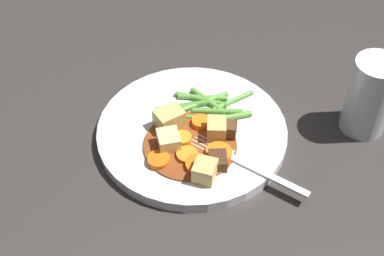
{
  "coord_description": "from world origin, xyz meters",
  "views": [
    {
      "loc": [
        0.49,
        0.23,
        0.57
      ],
      "look_at": [
        0.0,
        0.0,
        0.02
      ],
      "focal_mm": 51.3,
      "sensor_mm": 36.0,
      "label": 1
    }
  ],
  "objects_px": {
    "carrot_slice_0": "(187,155)",
    "meat_chunk_0": "(228,130)",
    "dinner_plate": "(192,132)",
    "meat_chunk_1": "(218,161)",
    "carrot_slice_3": "(219,153)",
    "carrot_slice_5": "(201,123)",
    "potato_chunk_0": "(205,171)",
    "carrot_slice_1": "(159,160)",
    "potato_chunk_2": "(217,128)",
    "water_glass": "(370,96)",
    "fork": "(245,164)",
    "potato_chunk_1": "(169,141)",
    "potato_chunk_3": "(169,119)",
    "carrot_slice_4": "(198,165)",
    "carrot_slice_2": "(185,140)"
  },
  "relations": [
    {
      "from": "carrot_slice_0",
      "to": "meat_chunk_0",
      "type": "distance_m",
      "value": 0.07
    },
    {
      "from": "dinner_plate",
      "to": "meat_chunk_0",
      "type": "bearing_deg",
      "value": 98.4
    },
    {
      "from": "meat_chunk_1",
      "to": "meat_chunk_0",
      "type": "bearing_deg",
      "value": -170.82
    },
    {
      "from": "carrot_slice_3",
      "to": "carrot_slice_5",
      "type": "xyz_separation_m",
      "value": [
        -0.04,
        -0.05,
        0.0
      ]
    },
    {
      "from": "potato_chunk_0",
      "to": "dinner_plate",
      "type": "bearing_deg",
      "value": -144.19
    },
    {
      "from": "carrot_slice_1",
      "to": "potato_chunk_2",
      "type": "height_order",
      "value": "potato_chunk_2"
    },
    {
      "from": "carrot_slice_1",
      "to": "carrot_slice_3",
      "type": "distance_m",
      "value": 0.08
    },
    {
      "from": "meat_chunk_0",
      "to": "carrot_slice_3",
      "type": "bearing_deg",
      "value": 5.61
    },
    {
      "from": "dinner_plate",
      "to": "potato_chunk_2",
      "type": "xyz_separation_m",
      "value": [
        -0.0,
        0.04,
        0.02
      ]
    },
    {
      "from": "meat_chunk_0",
      "to": "water_glass",
      "type": "height_order",
      "value": "water_glass"
    },
    {
      "from": "meat_chunk_0",
      "to": "fork",
      "type": "xyz_separation_m",
      "value": [
        0.04,
        0.04,
        -0.01
      ]
    },
    {
      "from": "carrot_slice_3",
      "to": "potato_chunk_2",
      "type": "bearing_deg",
      "value": -152.64
    },
    {
      "from": "carrot_slice_5",
      "to": "potato_chunk_0",
      "type": "relative_size",
      "value": 0.85
    },
    {
      "from": "carrot_slice_0",
      "to": "carrot_slice_5",
      "type": "bearing_deg",
      "value": -172.07
    },
    {
      "from": "potato_chunk_1",
      "to": "meat_chunk_0",
      "type": "xyz_separation_m",
      "value": [
        -0.05,
        0.06,
        -0.0
      ]
    },
    {
      "from": "dinner_plate",
      "to": "carrot_slice_5",
      "type": "height_order",
      "value": "carrot_slice_5"
    },
    {
      "from": "potato_chunk_1",
      "to": "water_glass",
      "type": "xyz_separation_m",
      "value": [
        -0.17,
        0.23,
        0.03
      ]
    },
    {
      "from": "carrot_slice_0",
      "to": "potato_chunk_3",
      "type": "height_order",
      "value": "potato_chunk_3"
    },
    {
      "from": "potato_chunk_3",
      "to": "fork",
      "type": "bearing_deg",
      "value": 80.19
    },
    {
      "from": "carrot_slice_4",
      "to": "fork",
      "type": "distance_m",
      "value": 0.06
    },
    {
      "from": "carrot_slice_0",
      "to": "carrot_slice_2",
      "type": "bearing_deg",
      "value": -146.49
    },
    {
      "from": "meat_chunk_0",
      "to": "carrot_slice_1",
      "type": "bearing_deg",
      "value": -37.09
    },
    {
      "from": "carrot_slice_4",
      "to": "potato_chunk_1",
      "type": "relative_size",
      "value": 1.05
    },
    {
      "from": "carrot_slice_4",
      "to": "potato_chunk_1",
      "type": "distance_m",
      "value": 0.05
    },
    {
      "from": "potato_chunk_1",
      "to": "carrot_slice_5",
      "type": "bearing_deg",
      "value": 158.73
    },
    {
      "from": "meat_chunk_1",
      "to": "fork",
      "type": "relative_size",
      "value": 0.16
    },
    {
      "from": "potato_chunk_1",
      "to": "potato_chunk_2",
      "type": "distance_m",
      "value": 0.07
    },
    {
      "from": "carrot_slice_4",
      "to": "fork",
      "type": "xyz_separation_m",
      "value": [
        -0.03,
        0.05,
        -0.0
      ]
    },
    {
      "from": "meat_chunk_1",
      "to": "dinner_plate",
      "type": "bearing_deg",
      "value": -128.53
    },
    {
      "from": "carrot_slice_0",
      "to": "carrot_slice_4",
      "type": "xyz_separation_m",
      "value": [
        0.01,
        0.02,
        0.0
      ]
    },
    {
      "from": "carrot_slice_1",
      "to": "carrot_slice_2",
      "type": "bearing_deg",
      "value": 161.48
    },
    {
      "from": "carrot_slice_1",
      "to": "potato_chunk_2",
      "type": "distance_m",
      "value": 0.09
    },
    {
      "from": "carrot_slice_5",
      "to": "potato_chunk_1",
      "type": "relative_size",
      "value": 0.8
    },
    {
      "from": "carrot_slice_3",
      "to": "meat_chunk_1",
      "type": "distance_m",
      "value": 0.02
    },
    {
      "from": "meat_chunk_1",
      "to": "carrot_slice_4",
      "type": "bearing_deg",
      "value": -55.45
    },
    {
      "from": "carrot_slice_4",
      "to": "carrot_slice_3",
      "type": "bearing_deg",
      "value": 151.61
    },
    {
      "from": "carrot_slice_3",
      "to": "meat_chunk_1",
      "type": "xyz_separation_m",
      "value": [
        0.02,
        0.01,
        0.0
      ]
    },
    {
      "from": "carrot_slice_1",
      "to": "potato_chunk_1",
      "type": "height_order",
      "value": "potato_chunk_1"
    },
    {
      "from": "carrot_slice_5",
      "to": "potato_chunk_2",
      "type": "height_order",
      "value": "potato_chunk_2"
    },
    {
      "from": "carrot_slice_4",
      "to": "potato_chunk_3",
      "type": "height_order",
      "value": "potato_chunk_3"
    },
    {
      "from": "potato_chunk_0",
      "to": "meat_chunk_1",
      "type": "distance_m",
      "value": 0.03
    },
    {
      "from": "potato_chunk_0",
      "to": "potato_chunk_2",
      "type": "xyz_separation_m",
      "value": [
        -0.08,
        -0.02,
        0.0
      ]
    },
    {
      "from": "meat_chunk_0",
      "to": "fork",
      "type": "bearing_deg",
      "value": 46.42
    },
    {
      "from": "carrot_slice_2",
      "to": "meat_chunk_1",
      "type": "height_order",
      "value": "meat_chunk_1"
    },
    {
      "from": "dinner_plate",
      "to": "carrot_slice_3",
      "type": "distance_m",
      "value": 0.07
    },
    {
      "from": "carrot_slice_5",
      "to": "meat_chunk_0",
      "type": "distance_m",
      "value": 0.04
    },
    {
      "from": "potato_chunk_3",
      "to": "fork",
      "type": "distance_m",
      "value": 0.12
    },
    {
      "from": "carrot_slice_0",
      "to": "potato_chunk_0",
      "type": "distance_m",
      "value": 0.04
    },
    {
      "from": "water_glass",
      "to": "carrot_slice_5",
      "type": "bearing_deg",
      "value": -60.62
    },
    {
      "from": "potato_chunk_3",
      "to": "water_glass",
      "type": "bearing_deg",
      "value": 119.01
    }
  ]
}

